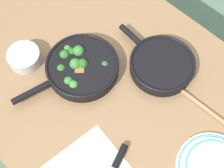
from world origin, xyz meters
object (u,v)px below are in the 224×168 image
object	(u,v)px
skillet_broccoli	(81,67)
prep_bowl_steel	(24,57)
wooden_spoon	(186,93)
skillet_eggs	(161,65)

from	to	relation	value
skillet_broccoli	prep_bowl_steel	world-z (taller)	skillet_broccoli
skillet_broccoli	wooden_spoon	world-z (taller)	skillet_broccoli
skillet_eggs	prep_bowl_steel	distance (m)	0.53
skillet_broccoli	wooden_spoon	distance (m)	0.41
skillet_eggs	prep_bowl_steel	world-z (taller)	skillet_eggs
skillet_eggs	wooden_spoon	bearing A→B (deg)	176.41
skillet_eggs	wooden_spoon	xyz separation A→B (m)	(0.14, -0.02, -0.02)
wooden_spoon	skillet_broccoli	bearing A→B (deg)	27.77
prep_bowl_steel	wooden_spoon	bearing A→B (deg)	31.36
skillet_broccoli	prep_bowl_steel	distance (m)	0.23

